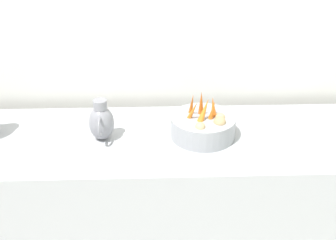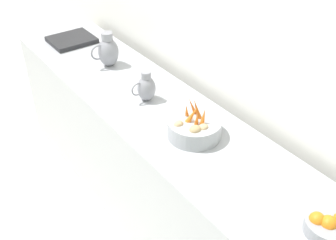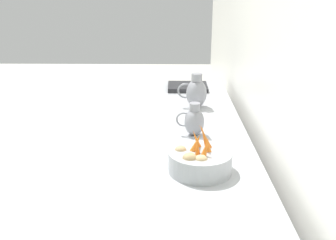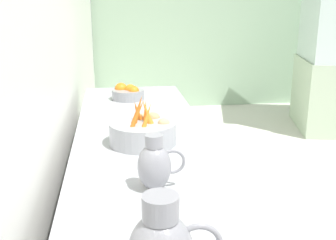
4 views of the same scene
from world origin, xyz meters
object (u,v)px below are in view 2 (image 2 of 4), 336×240
metal_pitcher_tall (108,51)px  metal_pitcher_short (146,87)px  vegetable_colander (194,127)px  orange_bowl (330,225)px

metal_pitcher_tall → metal_pitcher_short: size_ratio=1.27×
vegetable_colander → orange_bowl: size_ratio=1.45×
orange_bowl → metal_pitcher_short: (0.04, -1.34, 0.05)m
orange_bowl → metal_pitcher_short: bearing=-88.3°
orange_bowl → metal_pitcher_short: size_ratio=1.06×
orange_bowl → metal_pitcher_short: metal_pitcher_short is taller
metal_pitcher_tall → metal_pitcher_short: metal_pitcher_tall is taller
metal_pitcher_tall → orange_bowl: bearing=90.0°
orange_bowl → metal_pitcher_tall: (-0.00, -1.90, 0.07)m
vegetable_colander → metal_pitcher_tall: metal_pitcher_tall is taller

